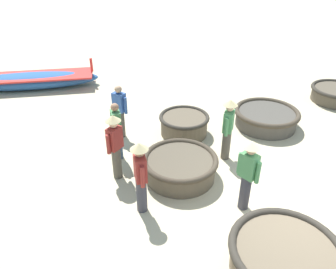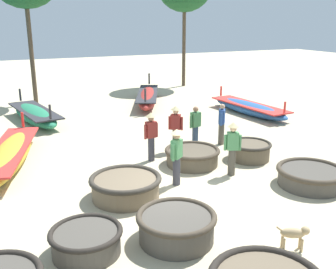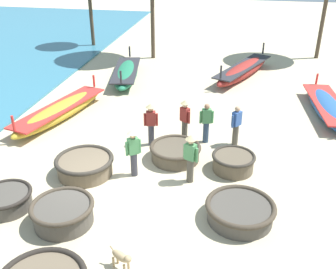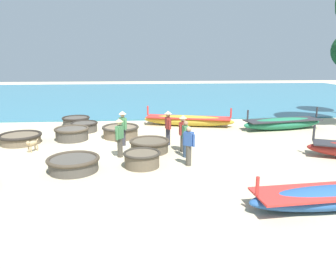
# 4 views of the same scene
# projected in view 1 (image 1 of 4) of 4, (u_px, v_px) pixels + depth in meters

# --- Properties ---
(ground_plane) EXTENTS (80.00, 80.00, 0.00)m
(ground_plane) POSITION_uv_depth(u_px,v_px,m) (294.00, 223.00, 6.64)
(ground_plane) COLOR #C6B793
(coracle_front_right) EXTENTS (1.46, 1.46, 0.60)m
(coracle_front_right) POSITION_uv_depth(u_px,v_px,m) (184.00, 124.00, 9.53)
(coracle_front_right) COLOR brown
(coracle_front_right) RESTS_ON ground
(coracle_beside_post) EXTENTS (1.81, 1.81, 0.56)m
(coracle_beside_post) POSITION_uv_depth(u_px,v_px,m) (180.00, 166.00, 7.78)
(coracle_beside_post) COLOR brown
(coracle_beside_post) RESTS_ON ground
(coracle_tilted) EXTENTS (1.75, 1.75, 0.52)m
(coracle_tilted) POSITION_uv_depth(u_px,v_px,m) (336.00, 94.00, 11.51)
(coracle_tilted) COLOR brown
(coracle_tilted) RESTS_ON ground
(coracle_far_left) EXTENTS (1.96, 1.96, 0.54)m
(coracle_far_left) POSITION_uv_depth(u_px,v_px,m) (266.00, 117.00, 9.96)
(coracle_far_left) COLOR #4C473F
(coracle_far_left) RESTS_ON ground
(coracle_center) EXTENTS (1.93, 1.93, 0.62)m
(coracle_center) POSITION_uv_depth(u_px,v_px,m) (285.00, 258.00, 5.49)
(coracle_center) COLOR brown
(coracle_center) RESTS_ON ground
(long_boat_ochre_hull) EXTENTS (1.64, 5.23, 1.05)m
(long_boat_ochre_hull) POSITION_uv_depth(u_px,v_px,m) (30.00, 80.00, 12.52)
(long_boat_ochre_hull) COLOR #285693
(long_boat_ochre_hull) RESTS_ON ground
(fisherman_crouching) EXTENTS (0.52, 0.29, 1.57)m
(fisherman_crouching) POSITION_uv_depth(u_px,v_px,m) (117.00, 130.00, 8.20)
(fisherman_crouching) COLOR #2D425B
(fisherman_crouching) RESTS_ON ground
(fisherman_hauling) EXTENTS (0.44, 0.38, 1.67)m
(fisherman_hauling) POSITION_uv_depth(u_px,v_px,m) (115.00, 143.00, 7.44)
(fisherman_hauling) COLOR #4C473D
(fisherman_hauling) RESTS_ON ground
(fisherman_standing_left) EXTENTS (0.38, 0.44, 1.57)m
(fisherman_standing_left) POSITION_uv_depth(u_px,v_px,m) (120.00, 110.00, 9.15)
(fisherman_standing_left) COLOR #4C473D
(fisherman_standing_left) RESTS_ON ground
(fisherman_with_hat) EXTENTS (0.49, 0.36, 1.67)m
(fisherman_with_hat) POSITION_uv_depth(u_px,v_px,m) (228.00, 126.00, 8.13)
(fisherman_with_hat) COLOR #4C473D
(fisherman_with_hat) RESTS_ON ground
(fisherman_standing_right) EXTENTS (0.44, 0.38, 1.67)m
(fisherman_standing_right) POSITION_uv_depth(u_px,v_px,m) (248.00, 171.00, 6.54)
(fisherman_standing_right) COLOR #383842
(fisherman_standing_right) RESTS_ON ground
(fisherman_by_coracle) EXTENTS (0.52, 0.36, 1.67)m
(fisherman_by_coracle) POSITION_uv_depth(u_px,v_px,m) (141.00, 174.00, 6.47)
(fisherman_by_coracle) COLOR #383842
(fisherman_by_coracle) RESTS_ON ground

